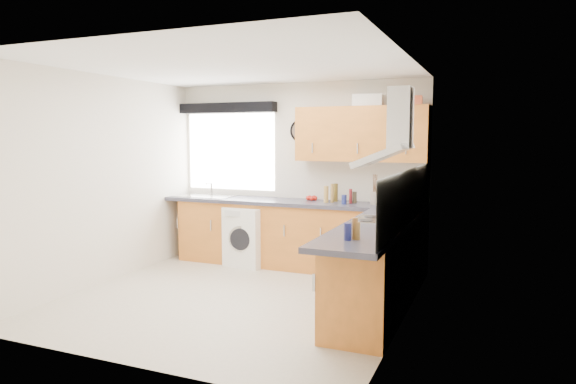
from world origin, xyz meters
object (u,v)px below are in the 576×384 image
at_px(extractor_hood, 392,136).
at_px(upper_cabinets, 362,134).
at_px(oven, 379,267).
at_px(washing_machine, 250,236).

relative_size(extractor_hood, upper_cabinets, 0.46).
distance_m(extractor_hood, upper_cabinets, 1.48).
xyz_separation_m(oven, washing_machine, (-2.05, 1.10, -0.02)).
bearing_deg(washing_machine, upper_cabinets, 16.31).
distance_m(upper_cabinets, washing_machine, 2.06).
bearing_deg(oven, extractor_hood, -0.00).
xyz_separation_m(oven, extractor_hood, (0.10, -0.00, 1.34)).
xyz_separation_m(extractor_hood, upper_cabinets, (-0.65, 1.33, 0.03)).
relative_size(oven, upper_cabinets, 0.50).
bearing_deg(upper_cabinets, oven, -67.46).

